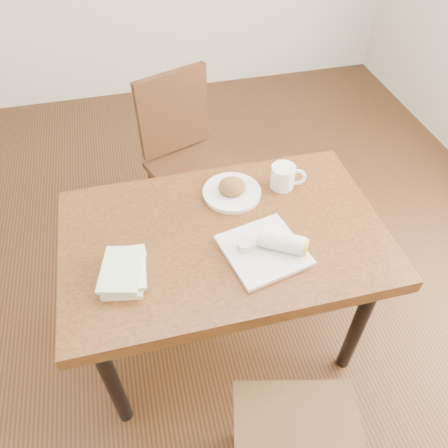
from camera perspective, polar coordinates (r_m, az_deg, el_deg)
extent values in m
cube|color=#472814|center=(2.28, 0.00, -14.10)|extent=(4.00, 5.00, 0.01)
cube|color=brown|center=(1.69, 0.00, -1.87)|extent=(1.23, 0.78, 0.06)
cylinder|color=black|center=(1.84, -14.44, -19.26)|extent=(0.06, 0.06, 0.69)
cylinder|color=black|center=(1.98, 17.14, -12.44)|extent=(0.06, 0.06, 0.69)
cylinder|color=black|center=(2.15, -15.44, -5.35)|extent=(0.06, 0.06, 0.69)
cylinder|color=black|center=(2.28, 10.94, -0.55)|extent=(0.06, 0.06, 0.69)
cylinder|color=#4F3716|center=(1.86, 2.05, -23.92)|extent=(0.04, 0.04, 0.45)
cylinder|color=#4F3716|center=(1.91, 13.86, -23.19)|extent=(0.04, 0.04, 0.45)
cube|color=#4F3716|center=(1.59, 9.83, -26.67)|extent=(0.50, 0.50, 0.04)
cylinder|color=#422513|center=(2.73, -2.35, 6.29)|extent=(0.04, 0.04, 0.45)
cylinder|color=#422513|center=(2.61, -9.07, 3.40)|extent=(0.04, 0.04, 0.45)
cylinder|color=#422513|center=(2.51, 2.02, 1.88)|extent=(0.04, 0.04, 0.45)
cylinder|color=#422513|center=(2.38, -5.12, -1.49)|extent=(0.04, 0.04, 0.45)
cube|color=#422513|center=(2.38, -3.91, 6.93)|extent=(0.54, 0.54, 0.04)
cube|color=#422513|center=(2.37, -6.66, 14.21)|extent=(0.39, 0.17, 0.45)
cylinder|color=white|center=(1.82, 1.03, 4.02)|extent=(0.24, 0.24, 0.02)
cylinder|color=white|center=(1.81, 1.04, 4.28)|extent=(0.24, 0.24, 0.01)
ellipsoid|color=#B27538|center=(1.79, 1.05, 4.93)|extent=(0.12, 0.11, 0.06)
cylinder|color=white|center=(1.85, 7.67, 6.15)|extent=(0.10, 0.10, 0.10)
torus|color=white|center=(1.85, 9.48, 6.05)|extent=(0.08, 0.04, 0.08)
cylinder|color=tan|center=(1.82, 7.81, 7.26)|extent=(0.09, 0.09, 0.01)
cylinder|color=#F2E5CC|center=(1.81, 7.82, 7.34)|extent=(0.06, 0.06, 0.00)
cube|color=white|center=(1.60, 5.18, -3.57)|extent=(0.32, 0.32, 0.02)
cube|color=white|center=(1.59, 5.20, -3.31)|extent=(0.33, 0.33, 0.01)
cylinder|color=white|center=(1.58, 7.46, -2.28)|extent=(0.18, 0.15, 0.07)
cylinder|color=yellow|center=(1.57, 10.44, -2.94)|extent=(0.05, 0.06, 0.06)
cylinder|color=silver|center=(1.58, 2.71, -2.76)|extent=(0.06, 0.06, 0.03)
cylinder|color=red|center=(1.57, 2.73, -2.47)|extent=(0.05, 0.05, 0.01)
cube|color=white|center=(1.57, -12.88, -6.47)|extent=(0.17, 0.22, 0.02)
cube|color=silver|center=(1.56, -12.63, -5.71)|extent=(0.15, 0.20, 0.02)
cube|color=#A0DD93|center=(1.54, -13.28, -5.80)|extent=(0.18, 0.23, 0.01)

